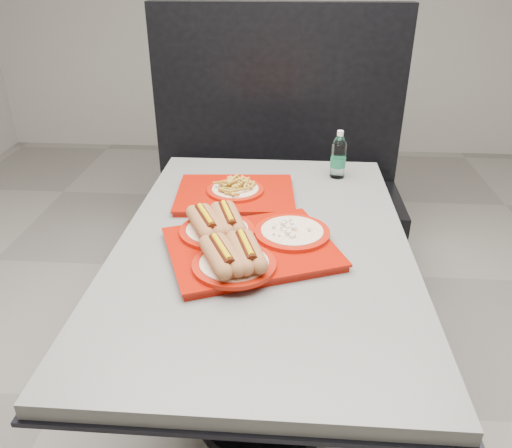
# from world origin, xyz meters

# --- Properties ---
(ground) EXTENTS (6.00, 6.00, 0.00)m
(ground) POSITION_xyz_m (0.00, 0.00, 0.00)
(ground) COLOR gray
(ground) RESTS_ON ground
(diner_table) EXTENTS (0.92, 1.42, 0.75)m
(diner_table) POSITION_xyz_m (0.00, 0.00, 0.58)
(diner_table) COLOR black
(diner_table) RESTS_ON ground
(booth_bench) EXTENTS (1.30, 0.57, 1.35)m
(booth_bench) POSITION_xyz_m (0.00, 1.09, 0.40)
(booth_bench) COLOR black
(booth_bench) RESTS_ON ground
(tray_near) EXTENTS (0.58, 0.52, 0.10)m
(tray_near) POSITION_xyz_m (-0.05, -0.09, 0.79)
(tray_near) COLOR #9A1004
(tray_near) RESTS_ON diner_table
(tray_far) EXTENTS (0.45, 0.36, 0.08)m
(tray_far) POSITION_xyz_m (-0.12, 0.30, 0.77)
(tray_far) COLOR #9A1004
(tray_far) RESTS_ON diner_table
(water_bottle) EXTENTS (0.06, 0.06, 0.19)m
(water_bottle) POSITION_xyz_m (0.27, 0.53, 0.83)
(water_bottle) COLOR silver
(water_bottle) RESTS_ON diner_table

